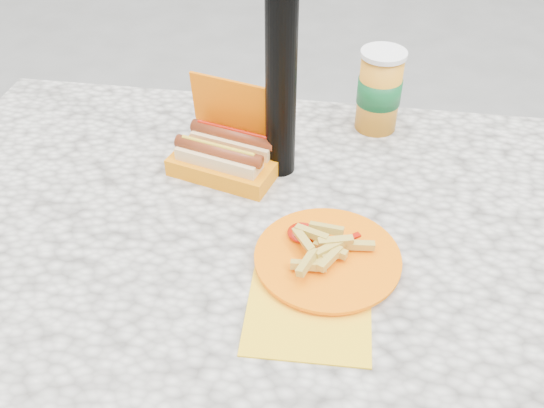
# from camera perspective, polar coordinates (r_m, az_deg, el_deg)

# --- Properties ---
(picnic_table) EXTENTS (1.20, 0.80, 0.75)m
(picnic_table) POSITION_cam_1_polar(r_m,az_deg,el_deg) (1.01, -0.57, -6.99)
(picnic_table) COLOR beige
(picnic_table) RESTS_ON ground
(hotdog_box) EXTENTS (0.20, 0.16, 0.15)m
(hotdog_box) POSITION_cam_1_polar(r_m,az_deg,el_deg) (1.04, -4.20, 4.80)
(hotdog_box) COLOR #FF6D00
(hotdog_box) RESTS_ON picnic_table
(fries_plate) EXTENTS (0.21, 0.29, 0.04)m
(fries_plate) POSITION_cam_1_polar(r_m,az_deg,el_deg) (0.87, 5.02, -5.31)
(fries_plate) COLOR yellow
(fries_plate) RESTS_ON picnic_table
(soda_cup) EXTENTS (0.08, 0.08, 0.15)m
(soda_cup) POSITION_cam_1_polar(r_m,az_deg,el_deg) (1.14, 10.07, 10.47)
(soda_cup) COLOR orange
(soda_cup) RESTS_ON picnic_table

